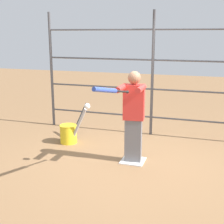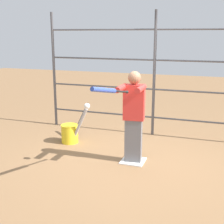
% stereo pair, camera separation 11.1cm
% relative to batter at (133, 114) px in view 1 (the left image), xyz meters
% --- Properties ---
extents(ground_plane, '(24.00, 24.00, 0.00)m').
position_rel_batter_xyz_m(ground_plane, '(0.00, -0.02, -0.85)').
color(ground_plane, olive).
extents(home_plate, '(0.40, 0.40, 0.02)m').
position_rel_batter_xyz_m(home_plate, '(0.00, -0.02, -0.84)').
color(home_plate, white).
rests_on(home_plate, ground).
extents(fence_backstop, '(4.85, 0.06, 2.64)m').
position_rel_batter_xyz_m(fence_backstop, '(0.00, -1.62, 0.47)').
color(fence_backstop, '#4C4C51').
rests_on(fence_backstop, ground).
extents(batter, '(0.40, 0.56, 1.57)m').
position_rel_batter_xyz_m(batter, '(0.00, 0.00, 0.00)').
color(batter, slate).
rests_on(batter, ground).
extents(baseball_bat_swinging, '(0.29, 0.87, 0.22)m').
position_rel_batter_xyz_m(baseball_bat_swinging, '(0.14, 0.91, 0.56)').
color(baseball_bat_swinging, black).
extents(softball_in_flight, '(0.10, 0.10, 0.10)m').
position_rel_batter_xyz_m(softball_in_flight, '(0.65, 0.46, 0.20)').
color(softball_in_flight, white).
extents(bat_bucket, '(0.65, 0.78, 0.79)m').
position_rel_batter_xyz_m(bat_bucket, '(1.46, -0.56, -0.64)').
color(bat_bucket, yellow).
rests_on(bat_bucket, ground).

